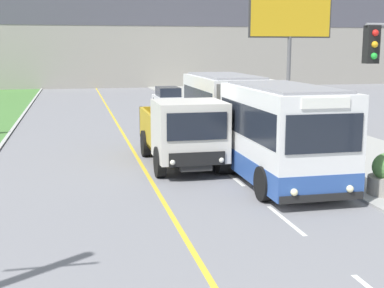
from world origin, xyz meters
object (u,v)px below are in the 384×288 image
(planter_round_second, at_px, (318,146))
(city_bus, at_px, (249,121))
(dump_truck, at_px, (185,134))
(planter_round_third, at_px, (267,128))
(car_distant, at_px, (168,98))
(billboard_large, at_px, (290,19))

(planter_round_second, bearing_deg, city_bus, 175.35)
(dump_truck, xyz_separation_m, planter_round_third, (5.02, 5.13, -0.69))
(car_distant, xyz_separation_m, billboard_large, (6.13, -7.51, 5.28))
(billboard_large, distance_m, planter_round_third, 9.86)
(billboard_large, relative_size, planter_round_second, 6.85)
(dump_truck, xyz_separation_m, planter_round_second, (5.26, 0.17, -0.70))
(car_distant, height_order, planter_round_second, car_distant)
(billboard_large, height_order, planter_round_second, billboard_large)
(planter_round_third, bearing_deg, billboard_large, 60.83)
(car_distant, distance_m, planter_round_third, 14.87)
(billboard_large, bearing_deg, car_distant, 129.23)
(billboard_large, bearing_deg, planter_round_third, -119.17)
(billboard_large, height_order, planter_round_third, billboard_large)
(city_bus, height_order, planter_round_third, city_bus)
(city_bus, distance_m, car_distant, 19.49)
(dump_truck, height_order, planter_round_second, dump_truck)
(city_bus, height_order, billboard_large, billboard_large)
(dump_truck, xyz_separation_m, car_distant, (2.91, 19.86, -0.58))
(city_bus, bearing_deg, planter_round_second, -4.65)
(car_distant, relative_size, planter_round_second, 3.83)
(dump_truck, bearing_deg, planter_round_second, 1.81)
(dump_truck, bearing_deg, planter_round_third, 45.67)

